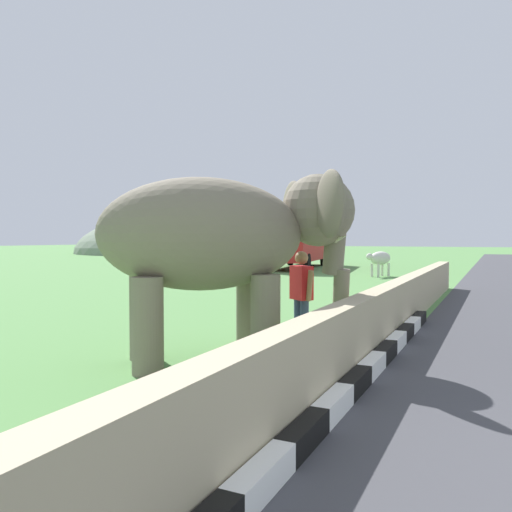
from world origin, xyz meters
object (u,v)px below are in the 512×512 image
Objects in this scene: elephant at (226,237)px; person_handler at (301,293)px; cow_near at (380,259)px; bus_red at (298,235)px.

elephant is 1.86m from person_handler.
elephant is 2.04× the size of cow_near.
cow_near is at bearing 4.65° from elephant.
elephant is at bearing -175.35° from cow_near.
bus_red is at bearing 21.08° from person_handler.
person_handler is 16.71m from cow_near.
cow_near is (-5.17, -6.23, -1.21)m from bus_red.
bus_red is at bearing 18.38° from elephant.
elephant is 24.42m from bus_red.
person_handler is (1.43, -0.68, -0.97)m from elephant.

